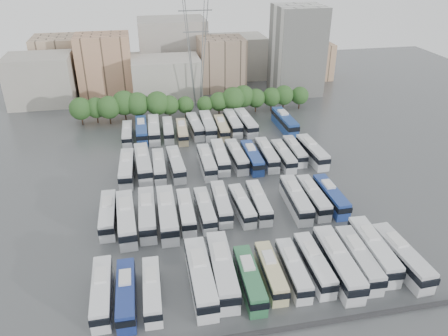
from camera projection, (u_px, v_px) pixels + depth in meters
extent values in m
plane|color=#424447|center=(225.00, 195.00, 82.91)|extent=(220.00, 220.00, 0.00)
cube|color=#2D2D30|center=(278.00, 330.00, 54.17)|extent=(56.00, 0.50, 0.50)
cylinder|color=black|center=(82.00, 120.00, 113.69)|extent=(0.36, 0.36, 2.41)
sphere|color=#234C1E|center=(80.00, 109.00, 112.16)|extent=(5.78, 5.78, 5.78)
cylinder|color=black|center=(98.00, 119.00, 115.01)|extent=(0.36, 0.36, 2.26)
sphere|color=#234C1E|center=(96.00, 108.00, 113.58)|extent=(5.41, 5.41, 5.41)
cylinder|color=black|center=(110.00, 119.00, 114.23)|extent=(0.36, 0.36, 2.47)
sphere|color=#234C1E|center=(109.00, 107.00, 112.67)|extent=(5.93, 5.93, 5.93)
cylinder|color=black|center=(126.00, 116.00, 116.23)|extent=(0.36, 0.36, 2.69)
sphere|color=#234C1E|center=(124.00, 103.00, 114.53)|extent=(6.44, 6.44, 6.44)
cylinder|color=black|center=(139.00, 117.00, 115.97)|extent=(0.36, 0.36, 2.58)
sphere|color=#234C1E|center=(137.00, 104.00, 114.33)|extent=(6.20, 6.20, 6.20)
cylinder|color=black|center=(158.00, 116.00, 116.42)|extent=(0.36, 0.36, 2.61)
sphere|color=#234C1E|center=(157.00, 103.00, 114.76)|extent=(6.26, 6.26, 6.26)
cylinder|color=black|center=(170.00, 115.00, 117.29)|extent=(0.36, 0.36, 2.16)
sphere|color=#234C1E|center=(169.00, 105.00, 115.93)|extent=(5.18, 5.18, 5.18)
cylinder|color=black|center=(186.00, 114.00, 118.61)|extent=(0.36, 0.36, 1.92)
sphere|color=#234C1E|center=(185.00, 105.00, 117.40)|extent=(4.61, 4.61, 4.61)
cylinder|color=black|center=(205.00, 113.00, 119.31)|extent=(0.36, 0.36, 1.84)
sphere|color=#234C1E|center=(205.00, 104.00, 118.14)|extent=(4.43, 4.43, 4.43)
cylinder|color=black|center=(219.00, 112.00, 119.74)|extent=(0.36, 0.36, 2.16)
sphere|color=#234C1E|center=(219.00, 102.00, 118.37)|extent=(5.18, 5.18, 5.18)
cylinder|color=black|center=(233.00, 111.00, 119.80)|extent=(0.36, 0.36, 2.59)
sphere|color=#234C1E|center=(233.00, 99.00, 118.16)|extent=(6.21, 6.21, 6.21)
cylinder|color=black|center=(243.00, 108.00, 121.80)|extent=(0.36, 0.36, 2.53)
sphere|color=#234C1E|center=(243.00, 96.00, 120.19)|extent=(6.08, 6.08, 6.08)
cylinder|color=black|center=(255.00, 108.00, 122.23)|extent=(0.36, 0.36, 2.18)
sphere|color=#234C1E|center=(256.00, 98.00, 120.85)|extent=(5.23, 5.23, 5.23)
cylinder|color=black|center=(271.00, 107.00, 123.08)|extent=(0.36, 0.36, 2.19)
sphere|color=#234C1E|center=(272.00, 97.00, 121.69)|extent=(5.25, 5.25, 5.25)
cylinder|color=black|center=(283.00, 106.00, 123.89)|extent=(0.36, 0.36, 2.30)
sphere|color=#234C1E|center=(284.00, 95.00, 122.43)|extent=(5.52, 5.52, 5.52)
cylinder|color=black|center=(299.00, 105.00, 124.68)|extent=(0.36, 0.36, 2.09)
sphere|color=#234C1E|center=(300.00, 96.00, 123.36)|extent=(5.01, 5.01, 5.01)
cube|color=#9E998E|center=(41.00, 80.00, 126.16)|extent=(18.00, 14.00, 14.00)
cube|color=tan|center=(105.00, 65.00, 133.53)|extent=(16.00, 12.00, 18.00)
cube|color=#ADA89E|center=(166.00, 78.00, 131.10)|extent=(20.00, 14.00, 12.00)
cube|color=gray|center=(221.00, 64.00, 138.47)|extent=(14.00, 12.00, 16.00)
cube|color=gray|center=(173.00, 49.00, 147.26)|extent=(22.00, 16.00, 20.00)
cube|color=tan|center=(62.00, 62.00, 140.26)|extent=(16.00, 14.00, 16.00)
cube|color=#A39E93|center=(237.00, 57.00, 150.72)|extent=(18.00, 14.00, 14.00)
cube|color=tan|center=(309.00, 60.00, 150.12)|extent=(14.00, 12.00, 12.00)
cube|color=gray|center=(139.00, 71.00, 142.33)|extent=(12.00, 10.00, 10.00)
cube|color=silver|center=(297.00, 50.00, 132.99)|extent=(14.00, 14.00, 26.00)
cylinder|color=slate|center=(190.00, 49.00, 116.59)|extent=(2.90, 2.91, 33.83)
cylinder|color=slate|center=(188.00, 46.00, 120.06)|extent=(2.90, 2.91, 33.83)
cylinder|color=slate|center=(205.00, 49.00, 117.28)|extent=(2.90, 2.91, 33.83)
cylinder|color=slate|center=(202.00, 45.00, 120.74)|extent=(2.90, 2.91, 33.83)
cube|color=slate|center=(195.00, 10.00, 114.22)|extent=(9.00, 0.30, 0.30)
cube|color=slate|center=(196.00, 32.00, 116.76)|extent=(7.00, 0.30, 0.30)
cube|color=silver|center=(102.00, 293.00, 57.96)|extent=(2.52, 11.44, 3.23)
cube|color=black|center=(101.00, 290.00, 57.55)|extent=(2.64, 11.61, 0.95)
cube|color=silver|center=(101.00, 275.00, 58.34)|extent=(1.64, 3.06, 0.42)
cube|color=navy|center=(126.00, 295.00, 57.68)|extent=(2.44, 11.14, 3.15)
cube|color=black|center=(126.00, 292.00, 57.28)|extent=(2.56, 11.31, 0.93)
cube|color=silver|center=(125.00, 277.00, 58.06)|extent=(1.60, 2.98, 0.41)
cube|color=silver|center=(152.00, 291.00, 58.39)|extent=(2.47, 10.70, 3.02)
cube|color=black|center=(152.00, 288.00, 58.00)|extent=(2.58, 10.87, 0.89)
cube|color=silver|center=(151.00, 274.00, 58.75)|extent=(1.57, 2.87, 0.39)
cube|color=silver|center=(201.00, 278.00, 60.12)|extent=(2.84, 13.34, 3.78)
cube|color=black|center=(201.00, 274.00, 59.64)|extent=(2.97, 13.54, 1.11)
cube|color=silver|center=(198.00, 258.00, 60.57)|extent=(1.89, 3.56, 0.49)
cube|color=silver|center=(222.00, 271.00, 61.36)|extent=(3.41, 13.52, 3.80)
cube|color=black|center=(222.00, 267.00, 60.87)|extent=(3.56, 13.73, 1.12)
cube|color=silver|center=(220.00, 251.00, 61.82)|extent=(2.05, 3.65, 0.49)
cube|color=#2F6E45|center=(249.00, 280.00, 60.18)|extent=(2.61, 11.30, 3.19)
cube|color=black|center=(250.00, 277.00, 59.77)|extent=(2.73, 11.47, 0.94)
cube|color=silver|center=(248.00, 263.00, 60.56)|extent=(1.65, 3.03, 0.41)
cube|color=beige|center=(271.00, 272.00, 61.63)|extent=(2.54, 10.62, 2.99)
cube|color=black|center=(271.00, 270.00, 61.25)|extent=(2.65, 10.79, 0.88)
cube|color=silver|center=(269.00, 257.00, 61.99)|extent=(1.58, 2.86, 0.39)
cube|color=silver|center=(293.00, 270.00, 62.02)|extent=(2.68, 10.96, 3.08)
cube|color=black|center=(294.00, 267.00, 61.63)|extent=(2.79, 11.13, 0.91)
cube|color=silver|center=(291.00, 254.00, 62.40)|extent=(1.64, 2.95, 0.40)
cube|color=white|center=(314.00, 265.00, 62.94)|extent=(2.52, 11.41, 3.23)
cube|color=black|center=(315.00, 262.00, 62.53)|extent=(2.64, 11.58, 0.95)
cube|color=silver|center=(312.00, 248.00, 63.33)|extent=(1.64, 3.05, 0.42)
cube|color=silver|center=(338.00, 264.00, 62.71)|extent=(3.30, 13.50, 3.80)
cube|color=black|center=(339.00, 260.00, 62.23)|extent=(3.44, 13.70, 1.12)
cube|color=silver|center=(335.00, 244.00, 63.17)|extent=(2.02, 3.64, 0.49)
cube|color=silver|center=(358.00, 259.00, 63.81)|extent=(3.10, 12.25, 3.44)
cube|color=black|center=(359.00, 256.00, 63.37)|extent=(3.23, 12.44, 1.01)
cube|color=silver|center=(355.00, 242.00, 64.22)|extent=(1.86, 3.31, 0.45)
cube|color=silver|center=(373.00, 251.00, 65.43)|extent=(3.33, 13.03, 3.66)
cube|color=black|center=(374.00, 247.00, 64.96)|extent=(3.46, 13.23, 1.08)
cube|color=silver|center=(370.00, 233.00, 65.88)|extent=(1.98, 3.52, 0.47)
cube|color=silver|center=(401.00, 257.00, 64.11)|extent=(3.28, 12.77, 3.59)
cube|color=black|center=(402.00, 254.00, 63.65)|extent=(3.41, 12.96, 1.05)
cube|color=silver|center=(397.00, 240.00, 64.52)|extent=(1.95, 3.45, 0.46)
cube|color=silver|center=(108.00, 215.00, 74.16)|extent=(2.50, 11.50, 3.26)
cube|color=black|center=(108.00, 212.00, 73.75)|extent=(2.61, 11.67, 0.96)
cube|color=silver|center=(107.00, 201.00, 74.55)|extent=(1.64, 3.07, 0.42)
cube|color=silver|center=(126.00, 219.00, 72.71)|extent=(3.34, 13.12, 3.69)
cube|color=black|center=(126.00, 216.00, 72.24)|extent=(3.48, 13.33, 1.08)
cube|color=silver|center=(125.00, 203.00, 73.13)|extent=(2.00, 3.55, 0.48)
cube|color=silver|center=(147.00, 214.00, 74.05)|extent=(2.91, 12.71, 3.59)
cube|color=black|center=(147.00, 211.00, 73.59)|extent=(3.04, 12.90, 1.06)
cube|color=silver|center=(146.00, 199.00, 74.48)|extent=(1.85, 3.41, 0.46)
cube|color=silver|center=(167.00, 214.00, 73.88)|extent=(2.92, 13.34, 3.77)
cube|color=black|center=(167.00, 211.00, 73.40)|extent=(3.05, 13.54, 1.11)
cube|color=silver|center=(166.00, 199.00, 74.33)|extent=(1.91, 3.56, 0.49)
cube|color=white|center=(186.00, 212.00, 75.11)|extent=(2.48, 10.98, 3.10)
cube|color=black|center=(186.00, 210.00, 74.71)|extent=(2.59, 11.15, 0.91)
cube|color=silver|center=(185.00, 199.00, 75.48)|extent=(1.59, 2.94, 0.40)
cube|color=silver|center=(205.00, 210.00, 75.64)|extent=(2.42, 10.94, 3.09)
cube|color=black|center=(205.00, 208.00, 75.24)|extent=(2.53, 11.10, 0.91)
cube|color=silver|center=(203.00, 198.00, 76.00)|extent=(1.57, 2.93, 0.40)
cube|color=silver|center=(221.00, 204.00, 77.44)|extent=(2.77, 11.25, 3.17)
cube|color=black|center=(221.00, 201.00, 77.03)|extent=(2.89, 11.42, 0.93)
cube|color=silver|center=(220.00, 191.00, 77.82)|extent=(1.69, 3.03, 0.41)
cube|color=silver|center=(242.00, 206.00, 76.99)|extent=(2.77, 10.68, 3.00)
cube|color=black|center=(242.00, 203.00, 76.61)|extent=(2.88, 10.84, 0.88)
cube|color=silver|center=(240.00, 194.00, 77.33)|extent=(1.64, 2.89, 0.39)
cube|color=silver|center=(259.00, 203.00, 77.78)|extent=(2.64, 11.12, 3.13)
cube|color=black|center=(259.00, 200.00, 77.38)|extent=(2.75, 11.29, 0.92)
cube|color=silver|center=(257.00, 190.00, 78.15)|extent=(1.64, 2.99, 0.41)
cube|color=silver|center=(296.00, 200.00, 78.30)|extent=(3.16, 12.45, 3.50)
cube|color=black|center=(296.00, 197.00, 77.86)|extent=(3.30, 12.64, 1.03)
cube|color=silver|center=(294.00, 186.00, 78.73)|extent=(1.89, 3.37, 0.45)
cube|color=silver|center=(313.00, 198.00, 79.09)|extent=(2.50, 11.62, 3.29)
cube|color=black|center=(314.00, 195.00, 78.67)|extent=(2.61, 11.79, 0.97)
cube|color=silver|center=(311.00, 185.00, 79.48)|extent=(1.65, 3.10, 0.43)
cube|color=navy|center=(331.00, 197.00, 79.45)|extent=(2.55, 11.50, 3.25)
cube|color=black|center=(331.00, 194.00, 79.04)|extent=(2.66, 11.67, 0.96)
cube|color=silver|center=(328.00, 184.00, 79.83)|extent=(1.65, 3.07, 0.42)
cube|color=silver|center=(127.00, 169.00, 88.72)|extent=(3.14, 12.46, 3.50)
cube|color=black|center=(127.00, 166.00, 88.27)|extent=(3.28, 12.65, 1.03)
cube|color=silver|center=(126.00, 157.00, 89.14)|extent=(1.89, 3.37, 0.45)
cube|color=silver|center=(143.00, 164.00, 90.48)|extent=(3.35, 13.24, 3.72)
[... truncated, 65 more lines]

